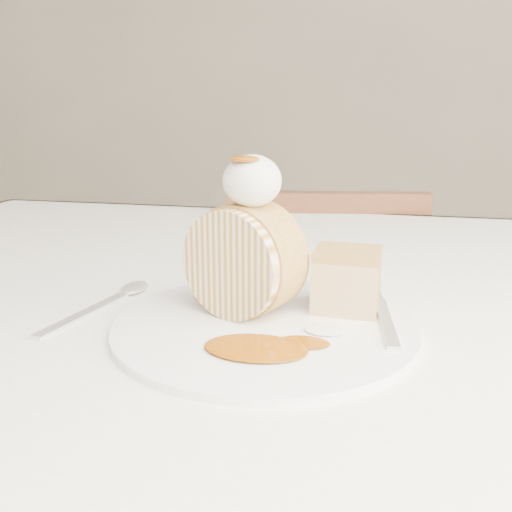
# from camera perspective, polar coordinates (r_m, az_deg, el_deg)

# --- Properties ---
(table) EXTENTS (1.40, 0.90, 0.75)m
(table) POSITION_cam_1_polar(r_m,az_deg,el_deg) (0.66, 7.23, -10.77)
(table) COLOR white
(table) RESTS_ON ground
(chair_far) EXTENTS (0.43, 0.43, 0.79)m
(chair_far) POSITION_cam_1_polar(r_m,az_deg,el_deg) (1.24, 6.36, -8.59)
(chair_far) COLOR brown
(chair_far) RESTS_ON ground
(plate) EXTENTS (0.28, 0.28, 0.01)m
(plate) POSITION_cam_1_polar(r_m,az_deg,el_deg) (0.51, 0.87, -7.01)
(plate) COLOR white
(plate) RESTS_ON table
(roulade_slice) EXTENTS (0.11, 0.09, 0.10)m
(roulade_slice) POSITION_cam_1_polar(r_m,az_deg,el_deg) (0.52, -1.23, -0.42)
(roulade_slice) COLOR beige
(roulade_slice) RESTS_ON plate
(cake_chunk) EXTENTS (0.06, 0.06, 0.05)m
(cake_chunk) POSITION_cam_1_polar(r_m,az_deg,el_deg) (0.54, 9.05, -2.73)
(cake_chunk) COLOR tan
(cake_chunk) RESTS_ON plate
(whipped_cream) EXTENTS (0.05, 0.05, 0.05)m
(whipped_cream) POSITION_cam_1_polar(r_m,az_deg,el_deg) (0.50, -0.38, 7.52)
(whipped_cream) COLOR white
(whipped_cream) RESTS_ON roulade_slice
(caramel_drizzle) EXTENTS (0.03, 0.02, 0.01)m
(caramel_drizzle) POSITION_cam_1_polar(r_m,az_deg,el_deg) (0.49, -1.14, 10.34)
(caramel_drizzle) COLOR #894305
(caramel_drizzle) RESTS_ON whipped_cream
(caramel_pool) EXTENTS (0.09, 0.06, 0.00)m
(caramel_pool) POSITION_cam_1_polar(r_m,az_deg,el_deg) (0.46, -0.01, -9.15)
(caramel_pool) COLOR #894305
(caramel_pool) RESTS_ON plate
(fork) EXTENTS (0.04, 0.16, 0.00)m
(fork) POSITION_cam_1_polar(r_m,az_deg,el_deg) (0.52, 12.85, -6.40)
(fork) COLOR silver
(fork) RESTS_ON plate
(spoon) EXTENTS (0.05, 0.15, 0.00)m
(spoon) POSITION_cam_1_polar(r_m,az_deg,el_deg) (0.57, -16.83, -5.61)
(spoon) COLOR silver
(spoon) RESTS_ON table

